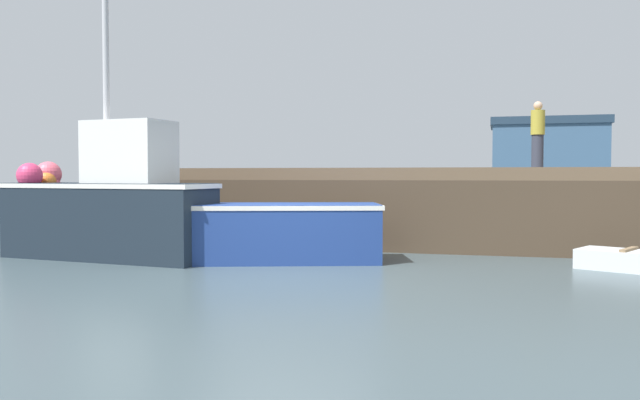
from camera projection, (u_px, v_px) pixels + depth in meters
ground at (287, 280)px, 10.02m from camera, size 120.00×160.00×0.10m
pier at (433, 180)px, 16.24m from camera, size 13.97×8.20×1.69m
fishing_boat_near_left at (109, 205)px, 12.05m from camera, size 4.23×1.67×4.74m
fishing_boat_near_right at (281, 231)px, 11.69m from camera, size 3.76×2.27×1.03m
rowboat at (629, 260)px, 10.63m from camera, size 1.70×1.36×0.36m
dockworker at (538, 135)px, 16.40m from camera, size 0.34×0.34×1.68m
warehouse at (547, 158)px, 44.30m from camera, size 7.41×5.74×5.27m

